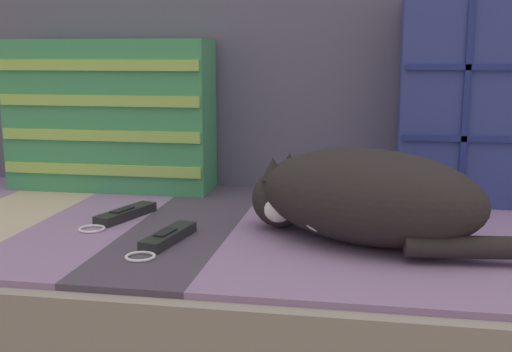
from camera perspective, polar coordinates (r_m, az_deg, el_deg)
name	(u,v)px	position (r m, az deg, el deg)	size (l,w,h in m)	color
couch	(336,314)	(1.30, 7.16, -12.10)	(2.00, 0.88, 0.37)	brown
sofa_backrest	(349,84)	(1.56, 8.27, 8.06)	(1.96, 0.14, 0.49)	#514C60
throw_pillow_quilted	(493,101)	(1.44, 20.31, 6.24)	(0.38, 0.14, 0.44)	navy
throw_pillow_striped	(110,115)	(1.54, -12.84, 5.27)	(0.48, 0.14, 0.35)	#3D8956
sleeping_cat	(359,198)	(1.10, 9.12, -1.90)	(0.46, 0.35, 0.16)	black
game_remote_near	(123,215)	(1.27, -11.70, -3.39)	(0.10, 0.20, 0.02)	black
game_remote_far	(167,238)	(1.11, -7.96, -5.47)	(0.07, 0.20, 0.02)	black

